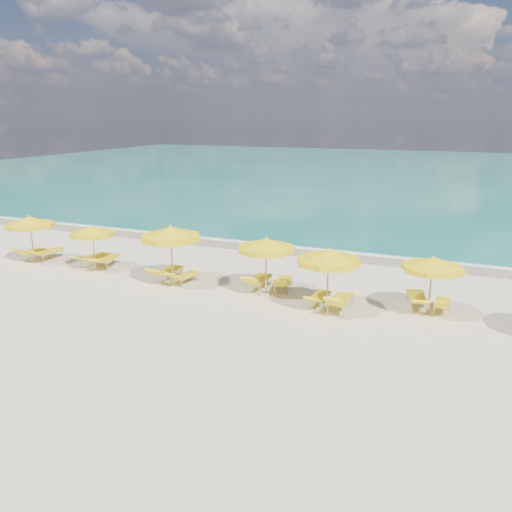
% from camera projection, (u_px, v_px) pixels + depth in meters
% --- Properties ---
extents(ground_plane, '(120.00, 120.00, 0.00)m').
position_uv_depth(ground_plane, '(242.00, 294.00, 20.35)').
color(ground_plane, beige).
extents(ocean, '(120.00, 80.00, 0.30)m').
position_uv_depth(ocean, '(394.00, 172.00, 63.12)').
color(ocean, '#126555').
rests_on(ocean, ground).
extents(wet_sand_band, '(120.00, 2.60, 0.01)m').
position_uv_depth(wet_sand_band, '(297.00, 250.00, 26.94)').
color(wet_sand_band, tan).
rests_on(wet_sand_band, ground).
extents(foam_line, '(120.00, 1.20, 0.03)m').
position_uv_depth(foam_line, '(301.00, 246.00, 27.66)').
color(foam_line, white).
rests_on(foam_line, ground).
extents(whitecap_near, '(14.00, 0.36, 0.05)m').
position_uv_depth(whitecap_near, '(260.00, 211.00, 37.67)').
color(whitecap_near, white).
rests_on(whitecap_near, ground).
extents(whitecap_far, '(18.00, 0.30, 0.05)m').
position_uv_depth(whitecap_far, '(460.00, 208.00, 38.84)').
color(whitecap_far, white).
rests_on(whitecap_far, ground).
extents(umbrella_0, '(2.72, 2.72, 2.34)m').
position_uv_depth(umbrella_0, '(30.00, 222.00, 24.25)').
color(umbrella_0, tan).
rests_on(umbrella_0, ground).
extents(umbrella_1, '(2.46, 2.46, 2.12)m').
position_uv_depth(umbrella_1, '(92.00, 231.00, 23.17)').
color(umbrella_1, tan).
rests_on(umbrella_1, ground).
extents(umbrella_2, '(2.85, 2.85, 2.60)m').
position_uv_depth(umbrella_2, '(171.00, 234.00, 20.94)').
color(umbrella_2, tan).
rests_on(umbrella_2, ground).
extents(umbrella_3, '(2.35, 2.35, 2.38)m').
position_uv_depth(umbrella_3, '(266.00, 245.00, 19.86)').
color(umbrella_3, tan).
rests_on(umbrella_3, ground).
extents(umbrella_4, '(2.42, 2.42, 2.43)m').
position_uv_depth(umbrella_4, '(329.00, 257.00, 18.03)').
color(umbrella_4, tan).
rests_on(umbrella_4, ground).
extents(umbrella_5, '(2.39, 2.39, 2.23)m').
position_uv_depth(umbrella_5, '(433.00, 264.00, 17.73)').
color(umbrella_5, tan).
rests_on(umbrella_5, ground).
extents(lounger_0_left, '(0.66, 1.70, 0.78)m').
position_uv_depth(lounger_0_left, '(32.00, 254.00, 25.25)').
color(lounger_0_left, '#A5A8AD').
rests_on(lounger_0_left, ground).
extents(lounger_0_right, '(0.74, 1.99, 0.80)m').
position_uv_depth(lounger_0_right, '(48.00, 255.00, 25.05)').
color(lounger_0_right, '#A5A8AD').
rests_on(lounger_0_right, ground).
extents(lounger_1_left, '(0.91, 2.09, 0.74)m').
position_uv_depth(lounger_1_left, '(95.00, 260.00, 24.13)').
color(lounger_1_left, '#A5A8AD').
rests_on(lounger_1_left, ground).
extents(lounger_1_right, '(1.06, 2.13, 0.77)m').
position_uv_depth(lounger_1_right, '(107.00, 262.00, 23.83)').
color(lounger_1_right, '#A5A8AD').
rests_on(lounger_1_right, ground).
extents(lounger_2_left, '(0.75, 2.02, 0.84)m').
position_uv_depth(lounger_2_left, '(168.00, 274.00, 22.00)').
color(lounger_2_left, '#A5A8AD').
rests_on(lounger_2_left, ground).
extents(lounger_2_right, '(0.85, 1.71, 0.73)m').
position_uv_depth(lounger_2_right, '(185.00, 279.00, 21.56)').
color(lounger_2_right, '#A5A8AD').
rests_on(lounger_2_right, ground).
extents(lounger_3_left, '(0.68, 1.96, 0.88)m').
position_uv_depth(lounger_3_left, '(259.00, 283.00, 20.83)').
color(lounger_3_left, '#A5A8AD').
rests_on(lounger_3_left, ground).
extents(lounger_3_right, '(0.89, 1.84, 0.84)m').
position_uv_depth(lounger_3_right, '(283.00, 285.00, 20.68)').
color(lounger_3_right, '#A5A8AD').
rests_on(lounger_3_right, ground).
extents(lounger_4_left, '(0.68, 1.76, 0.68)m').
position_uv_depth(lounger_4_left, '(319.00, 300.00, 19.06)').
color(lounger_4_left, '#A5A8AD').
rests_on(lounger_4_left, ground).
extents(lounger_4_right, '(0.76, 2.01, 0.91)m').
position_uv_depth(lounger_4_right, '(340.00, 304.00, 18.51)').
color(lounger_4_right, '#A5A8AD').
rests_on(lounger_4_right, ground).
extents(lounger_5_left, '(1.03, 2.10, 0.75)m').
position_uv_depth(lounger_5_left, '(416.00, 301.00, 18.85)').
color(lounger_5_left, '#A5A8AD').
rests_on(lounger_5_left, ground).
extents(lounger_5_right, '(0.57, 1.58, 0.74)m').
position_uv_depth(lounger_5_right, '(442.00, 307.00, 18.40)').
color(lounger_5_right, '#A5A8AD').
rests_on(lounger_5_right, ground).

